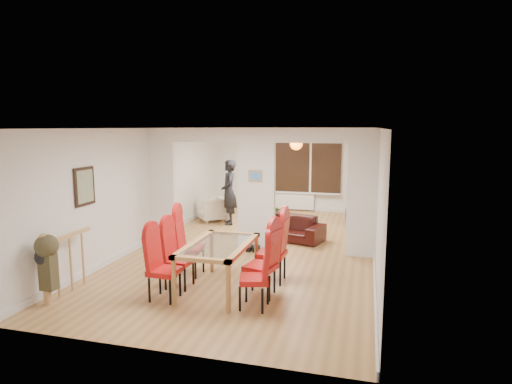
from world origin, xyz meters
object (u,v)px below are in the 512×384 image
at_px(dining_chair_lc, 189,244).
at_px(dining_chair_rc, 272,249).
at_px(person, 229,192).
at_px(coffee_table, 282,222).
at_px(sofa, 282,227).
at_px(bowl, 274,216).
at_px(dining_chair_lb, 179,256).
at_px(dining_chair_ra, 254,274).
at_px(television, 348,213).
at_px(bottle, 277,212).
at_px(dining_chair_la, 164,266).
at_px(dining_table, 219,267).
at_px(dining_chair_rb, 261,262).
at_px(armchair, 212,209).

distance_m(dining_chair_lc, dining_chair_rc, 1.49).
distance_m(person, coffee_table, 1.64).
bearing_deg(sofa, bowl, 126.12).
height_order(dining_chair_lb, dining_chair_ra, dining_chair_lb).
bearing_deg(television, dining_chair_rc, -179.20).
xyz_separation_m(person, bottle, (1.29, 0.16, -0.52)).
relative_size(coffee_table, bottle, 3.57).
relative_size(dining_chair_lc, dining_chair_rc, 0.98).
xyz_separation_m(dining_chair_lc, person, (-0.59, 4.02, 0.31)).
bearing_deg(dining_chair_ra, television, 65.61).
distance_m(dining_chair_la, bottle, 5.35).
height_order(sofa, coffee_table, sofa).
distance_m(person, bottle, 1.40).
height_order(dining_chair_rc, bowl, dining_chair_rc).
bearing_deg(dining_table, person, 106.35).
xyz_separation_m(dining_chair_ra, bowl, (-0.85, 5.26, -0.27)).
bearing_deg(dining_chair_rb, dining_table, -171.78).
relative_size(person, bowl, 7.63).
relative_size(dining_chair_lc, sofa, 0.58).
bearing_deg(dining_chair_la, dining_chair_lc, 97.13).
bearing_deg(bowl, dining_table, -88.51).
xyz_separation_m(sofa, bottle, (-0.41, 1.29, 0.07)).
xyz_separation_m(dining_chair_rb, bottle, (-0.76, 4.80, -0.20)).
xyz_separation_m(dining_chair_lc, bottle, (0.70, 4.18, -0.21)).
relative_size(dining_chair_la, dining_chair_rc, 0.92).
bearing_deg(dining_chair_ra, sofa, 80.67).
height_order(dining_chair_la, dining_chair_lc, dining_chair_lc).
height_order(dining_chair_ra, armchair, dining_chair_ra).
distance_m(dining_table, dining_chair_lc, 0.95).
distance_m(dining_table, television, 5.88).
distance_m(sofa, coffee_table, 1.33).
height_order(dining_chair_lb, bottle, dining_chair_lb).
bearing_deg(person, dining_chair_lb, -15.01).
relative_size(dining_chair_ra, bowl, 4.50).
distance_m(dining_chair_ra, television, 6.21).
height_order(dining_chair_ra, bowl, dining_chair_ra).
distance_m(dining_table, dining_chair_la, 0.89).
xyz_separation_m(coffee_table, bottle, (-0.15, -0.00, 0.25)).
relative_size(sofa, bottle, 7.20).
bearing_deg(person, bottle, 73.83).
height_order(coffee_table, bowl, bowl).
bearing_deg(dining_chair_rc, person, 119.80).
xyz_separation_m(dining_chair_rc, coffee_table, (-0.64, 4.13, -0.47)).
distance_m(dining_chair_lb, dining_chair_ra, 1.48).
height_order(dining_chair_ra, television, dining_chair_ra).
xyz_separation_m(dining_table, person, (-1.34, 4.58, 0.49)).
bearing_deg(dining_chair_la, sofa, 78.79).
xyz_separation_m(dining_chair_lc, armchair, (-1.19, 4.30, -0.23)).
bearing_deg(sofa, armchair, 164.10).
bearing_deg(dining_table, bowl, 91.49).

